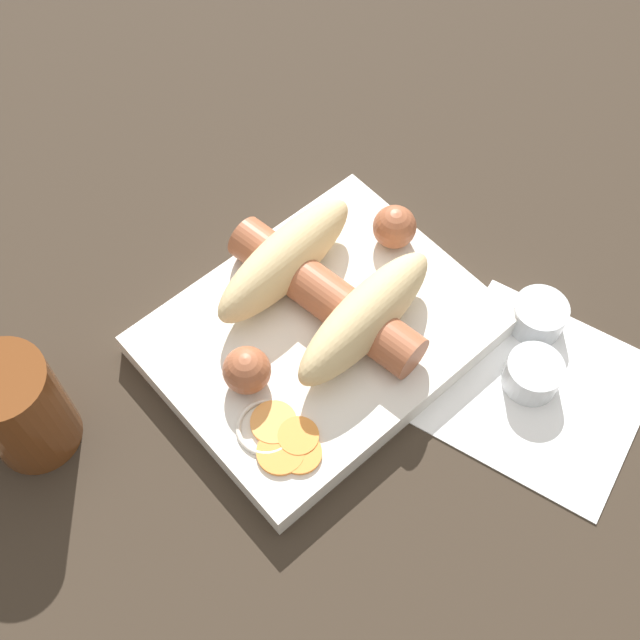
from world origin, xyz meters
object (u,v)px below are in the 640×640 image
Objects in this scene: food_tray at (320,334)px; condiment_cup_far at (538,318)px; condiment_cup_near at (532,375)px; drink_glass at (20,409)px; bread_roll at (325,287)px; sausage at (325,295)px.

food_tray is 5.70× the size of condiment_cup_far.
condiment_cup_near is (0.09, -0.13, 0.00)m from food_tray.
bread_roll is at bearing -16.50° from drink_glass.
drink_glass reaches higher than condiment_cup_near.
drink_glass is (-0.30, 0.21, 0.03)m from condiment_cup_near.
food_tray is at bearing -143.45° from sausage.
bread_roll is 0.23m from drink_glass.
condiment_cup_near is 0.05m from condiment_cup_far.
sausage is (0.01, 0.01, 0.03)m from food_tray.
sausage is at bearing -16.98° from drink_glass.
food_tray is 0.04m from bread_roll.
condiment_cup_far is at bearing 35.79° from condiment_cup_near.
condiment_cup_near reaches higher than food_tray.
drink_glass is at bearing 152.38° from condiment_cup_far.
condiment_cup_far reaches higher than food_tray.
food_tray is 1.20× the size of sausage.
bread_roll is at bearing 58.12° from sausage.
drink_glass reaches higher than condiment_cup_far.
bread_roll reaches higher than food_tray.
condiment_cup_far is 0.47× the size of drink_glass.
sausage is 4.75× the size of condiment_cup_far.
food_tray is at bearing 143.50° from condiment_cup_far.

